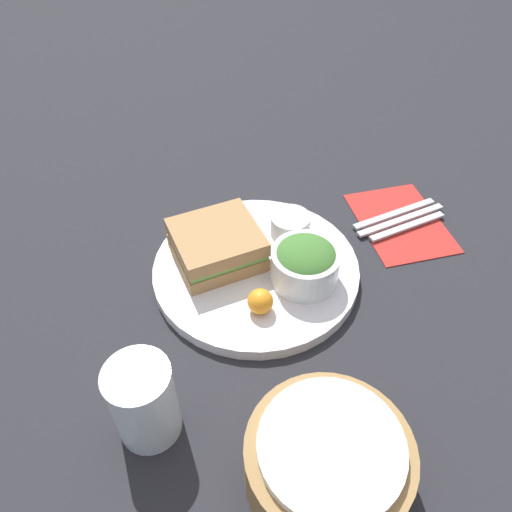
# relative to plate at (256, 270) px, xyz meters

# --- Properties ---
(ground_plane) EXTENTS (4.00, 4.00, 0.00)m
(ground_plane) POSITION_rel_plate_xyz_m (0.00, 0.00, -0.01)
(ground_plane) COLOR #232328
(plate) EXTENTS (0.31, 0.31, 0.02)m
(plate) POSITION_rel_plate_xyz_m (0.00, 0.00, 0.00)
(plate) COLOR silver
(plate) RESTS_ON ground_plane
(sandwich) EXTENTS (0.14, 0.14, 0.05)m
(sandwich) POSITION_rel_plate_xyz_m (0.05, -0.03, 0.04)
(sandwich) COLOR #A37A4C
(sandwich) RESTS_ON plate
(salad_bowl) EXTENTS (0.10, 0.10, 0.07)m
(salad_bowl) POSITION_rel_plate_xyz_m (-0.06, 0.04, 0.04)
(salad_bowl) COLOR white
(salad_bowl) RESTS_ON plate
(dressing_cup) EXTENTS (0.06, 0.06, 0.04)m
(dressing_cup) POSITION_rel_plate_xyz_m (-0.07, -0.06, 0.03)
(dressing_cup) COLOR #B7B7BC
(dressing_cup) RESTS_ON plate
(orange_wedge) EXTENTS (0.04, 0.04, 0.04)m
(orange_wedge) POSITION_rel_plate_xyz_m (0.02, 0.08, 0.03)
(orange_wedge) COLOR orange
(orange_wedge) RESTS_ON plate
(drink_glass) EXTENTS (0.08, 0.08, 0.12)m
(drink_glass) POSITION_rel_plate_xyz_m (0.18, 0.21, 0.05)
(drink_glass) COLOR silver
(drink_glass) RESTS_ON ground_plane
(bread_basket) EXTENTS (0.18, 0.18, 0.08)m
(bread_basket) POSITION_rel_plate_xyz_m (0.00, 0.32, 0.03)
(bread_basket) COLOR #997547
(bread_basket) RESTS_ON ground_plane
(napkin) EXTENTS (0.14, 0.19, 0.00)m
(napkin) POSITION_rel_plate_xyz_m (-0.27, -0.06, -0.01)
(napkin) COLOR #B22823
(napkin) RESTS_ON ground_plane
(fork) EXTENTS (0.16, 0.04, 0.01)m
(fork) POSITION_rel_plate_xyz_m (-0.27, -0.07, -0.00)
(fork) COLOR #B2B2B7
(fork) RESTS_ON napkin
(knife) EXTENTS (0.17, 0.05, 0.01)m
(knife) POSITION_rel_plate_xyz_m (-0.27, -0.06, -0.00)
(knife) COLOR #B2B2B7
(knife) RESTS_ON napkin
(spoon) EXTENTS (0.15, 0.04, 0.01)m
(spoon) POSITION_rel_plate_xyz_m (-0.27, -0.04, -0.00)
(spoon) COLOR #B2B2B7
(spoon) RESTS_ON napkin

